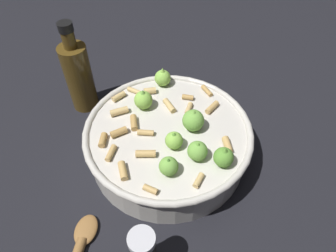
{
  "coord_description": "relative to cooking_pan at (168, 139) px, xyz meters",
  "views": [
    {
      "loc": [
        0.22,
        0.28,
        0.48
      ],
      "look_at": [
        0.0,
        0.0,
        0.08
      ],
      "focal_mm": 32.29,
      "sensor_mm": 36.0,
      "label": 1
    }
  ],
  "objects": [
    {
      "name": "olive_oil_bottle",
      "position": [
        0.06,
        -0.22,
        0.04
      ],
      "size": [
        0.06,
        0.06,
        0.2
      ],
      "color": "#4C3814",
      "rests_on": "ground"
    },
    {
      "name": "cooking_pan",
      "position": [
        0.0,
        0.0,
        0.0
      ],
      "size": [
        0.31,
        0.31,
        0.11
      ],
      "color": "beige",
      "rests_on": "ground"
    },
    {
      "name": "pepper_shaker",
      "position": [
        0.16,
        0.14,
        0.01
      ],
      "size": [
        0.04,
        0.04,
        0.1
      ],
      "color": "black",
      "rests_on": "ground"
    },
    {
      "name": "ground_plane",
      "position": [
        0.0,
        -0.0,
        -0.04
      ],
      "size": [
        2.4,
        2.4,
        0.0
      ],
      "primitive_type": "plane",
      "color": "black"
    }
  ]
}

